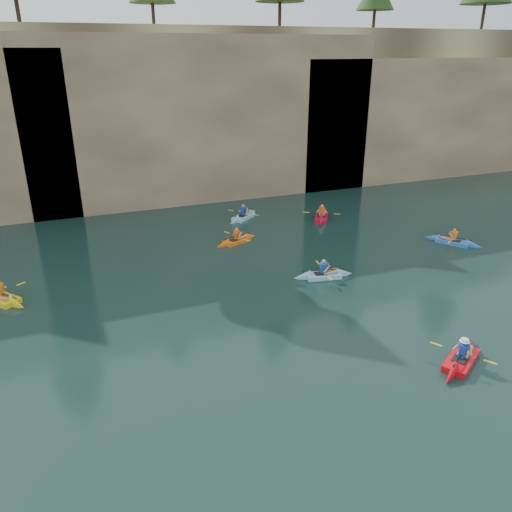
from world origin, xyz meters
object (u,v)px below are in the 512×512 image
object	(u,v)px
kayaker_orange	(237,240)
kayaker_ltblue_near	(323,275)
main_kayaker	(461,359)
kayaker_red_far	(322,217)

from	to	relation	value
kayaker_orange	kayaker_ltblue_near	xyz separation A→B (m)	(2.33, -5.89, 0.01)
main_kayaker	kayaker_orange	xyz separation A→B (m)	(-3.45, 13.85, -0.03)
kayaker_ltblue_near	kayaker_red_far	distance (m)	8.88
main_kayaker	kayaker_red_far	world-z (taller)	main_kayaker
kayaker_ltblue_near	kayaker_red_far	world-z (taller)	kayaker_red_far
kayaker_orange	kayaker_red_far	world-z (taller)	kayaker_red_far
main_kayaker	kayaker_ltblue_near	xyz separation A→B (m)	(-1.12, 7.96, -0.02)
kayaker_ltblue_near	kayaker_orange	bearing A→B (deg)	121.79
kayaker_ltblue_near	kayaker_red_far	bearing A→B (deg)	72.62
kayaker_orange	kayaker_ltblue_near	distance (m)	6.33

